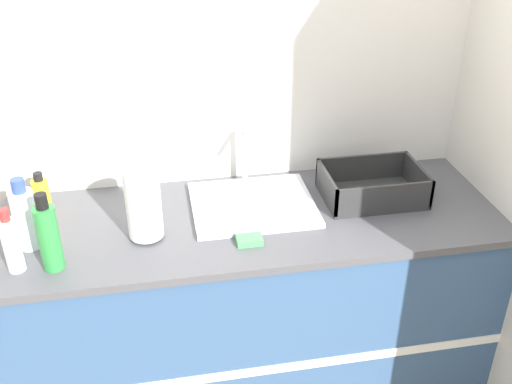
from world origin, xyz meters
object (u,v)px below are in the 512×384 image
Objects in this scene: paper_towel_roll at (143,204)px; bottle_white_spray at (11,244)px; dish_rack at (372,188)px; sink at (252,202)px; bottle_green at (48,236)px; bottle_yellow at (42,195)px; bottle_clear at (25,218)px.

bottle_white_spray is (-0.43, -0.12, -0.03)m from paper_towel_roll.
bottle_white_spray reaches higher than dish_rack.
bottle_white_spray is (-0.84, -0.26, 0.08)m from sink.
sink is at bearing 19.34° from paper_towel_roll.
bottle_green reaches higher than bottle_yellow.
bottle_green is at bearing -157.78° from paper_towel_roll.
dish_rack is 1.46× the size of bottle_clear.
bottle_white_spray is at bearing -97.47° from bottle_yellow.
bottle_green is (-1.19, -0.25, 0.08)m from dish_rack.
sink and bottle_clear have the same top height.
paper_towel_roll reaches higher than bottle_clear.
bottle_white_spray is (-1.31, -0.24, 0.06)m from dish_rack.
sink is at bearing 20.59° from bottle_green.
sink reaches higher than dish_rack.
bottle_clear is at bearing -175.31° from dish_rack.
bottle_white_spray is at bearing 175.91° from bottle_green.
paper_towel_roll is 0.44m from bottle_white_spray.
dish_rack is 1.22m from bottle_green.
bottle_clear is at bearing 78.77° from bottle_white_spray.
bottle_green is (-0.72, -0.27, 0.10)m from sink.
dish_rack is (0.48, -0.02, 0.02)m from sink.
dish_rack is at bearing 4.69° from bottle_clear.
dish_rack is at bearing 10.32° from bottle_white_spray.
bottle_clear is 1.56× the size of bottle_yellow.
dish_rack is 1.29m from bottle_clear.
paper_towel_roll is at bearing -2.43° from bottle_clear.
sink is 1.68× the size of bottle_green.
sink reaches higher than bottle_yellow.
bottle_green reaches higher than dish_rack.
paper_towel_roll is 1.58× the size of bottle_yellow.
sink is 2.76× the size of bottle_yellow.
sink is 0.88m from bottle_white_spray.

